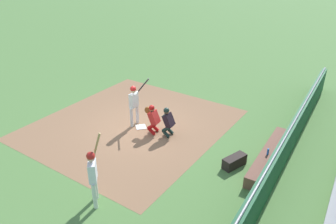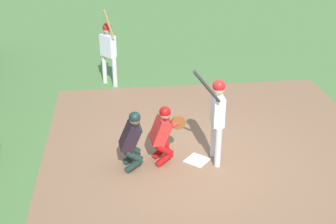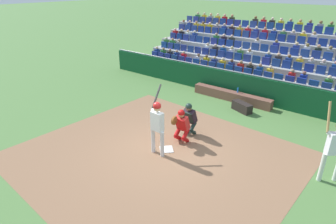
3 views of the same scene
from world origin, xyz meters
name	(u,v)px [view 1 (image 1 of 3)]	position (x,y,z in m)	size (l,w,h in m)	color
ground_plane	(141,127)	(0.00, 0.00, 0.00)	(160.00, 160.00, 0.00)	#517A3E
infield_dirt_patch	(132,124)	(0.00, 0.50, 0.00)	(8.33, 7.59, 0.01)	#8A6347
home_plate_marker	(141,127)	(0.00, 0.00, 0.02)	(0.44, 0.44, 0.02)	white
batter_at_plate	(134,101)	(0.07, 0.36, 1.16)	(0.64, 0.74, 2.21)	silver
catcher_crouching	(153,117)	(-0.09, -0.71, 0.72)	(0.49, 0.74, 1.30)	#B40F0F
home_plate_umpire	(168,121)	(0.03, -1.37, 0.70)	(0.48, 0.47, 1.29)	#192B26
dugout_wall	(281,156)	(0.00, -5.99, 0.62)	(17.38, 0.24, 1.29)	#0F4726
dugout_bench	(267,155)	(0.39, -5.44, 0.22)	(3.94, 0.40, 0.44)	brown
water_bottle_on_bench	(268,152)	(0.13, -5.52, 0.56)	(0.07, 0.07, 0.23)	blue
equipment_duffel_bag	(234,161)	(-0.58, -4.55, 0.20)	(0.95, 0.36, 0.41)	black
on_deck_batter	(93,172)	(-4.61, -1.60, 1.18)	(0.71, 0.47, 2.33)	silver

